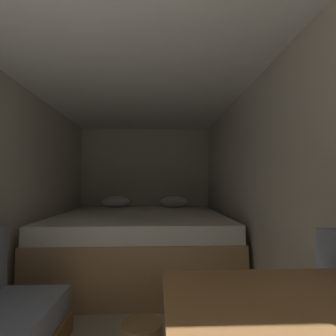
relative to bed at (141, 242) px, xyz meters
The scene contains 5 objects.
ground_plane 1.32m from the bed, 90.00° to the right, with size 6.69×6.69×0.00m, color #A39984.
wall_back 1.29m from the bed, 90.00° to the left, with size 2.31×0.05×2.11m, color beige.
wall_right 1.83m from the bed, 48.23° to the right, with size 0.05×4.69×2.11m, color beige.
ceiling_slab 2.16m from the bed, 90.00° to the right, with size 2.31×4.69×0.05m, color white.
bed is the anchor object (origin of this frame).
Camera 1 is at (0.21, -0.30, 1.16)m, focal length 27.64 mm.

